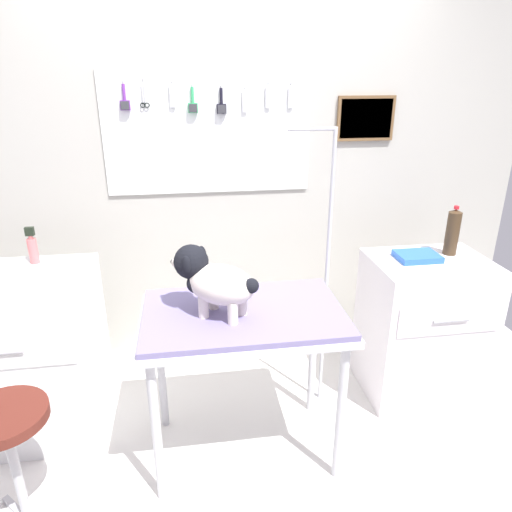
{
  "coord_description": "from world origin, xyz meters",
  "views": [
    {
      "loc": [
        -0.26,
        -1.68,
        1.88
      ],
      "look_at": [
        0.04,
        0.26,
        1.1
      ],
      "focal_mm": 32.44,
      "sensor_mm": 36.0,
      "label": 1
    }
  ],
  "objects_px": {
    "counter_left": "(23,356)",
    "grooming_table": "(244,327)",
    "stool": "(7,434)",
    "cabinet_right": "(422,326)",
    "grooming_arm": "(324,287)",
    "soda_bottle": "(453,232)",
    "dog": "(213,280)"
  },
  "relations": [
    {
      "from": "grooming_arm",
      "to": "soda_bottle",
      "type": "xyz_separation_m",
      "value": [
        0.8,
        0.12,
        0.25
      ]
    },
    {
      "from": "grooming_arm",
      "to": "stool",
      "type": "relative_size",
      "value": 2.64
    },
    {
      "from": "soda_bottle",
      "to": "dog",
      "type": "bearing_deg",
      "value": -162.56
    },
    {
      "from": "grooming_arm",
      "to": "dog",
      "type": "relative_size",
      "value": 3.86
    },
    {
      "from": "cabinet_right",
      "to": "grooming_arm",
      "type": "bearing_deg",
      "value": -177.26
    },
    {
      "from": "grooming_table",
      "to": "soda_bottle",
      "type": "height_order",
      "value": "soda_bottle"
    },
    {
      "from": "grooming_table",
      "to": "counter_left",
      "type": "bearing_deg",
      "value": 163.02
    },
    {
      "from": "counter_left",
      "to": "stool",
      "type": "bearing_deg",
      "value": -77.98
    },
    {
      "from": "cabinet_right",
      "to": "soda_bottle",
      "type": "bearing_deg",
      "value": 28.94
    },
    {
      "from": "grooming_table",
      "to": "dog",
      "type": "distance_m",
      "value": 0.3
    },
    {
      "from": "grooming_arm",
      "to": "dog",
      "type": "height_order",
      "value": "grooming_arm"
    },
    {
      "from": "grooming_table",
      "to": "counter_left",
      "type": "distance_m",
      "value": 1.24
    },
    {
      "from": "counter_left",
      "to": "grooming_table",
      "type": "bearing_deg",
      "value": -16.98
    },
    {
      "from": "cabinet_right",
      "to": "stool",
      "type": "bearing_deg",
      "value": -162.75
    },
    {
      "from": "counter_left",
      "to": "cabinet_right",
      "type": "height_order",
      "value": "counter_left"
    },
    {
      "from": "grooming_arm",
      "to": "cabinet_right",
      "type": "bearing_deg",
      "value": 2.74
    },
    {
      "from": "dog",
      "to": "soda_bottle",
      "type": "bearing_deg",
      "value": 17.44
    },
    {
      "from": "stool",
      "to": "soda_bottle",
      "type": "distance_m",
      "value": 2.48
    },
    {
      "from": "cabinet_right",
      "to": "soda_bottle",
      "type": "height_order",
      "value": "soda_bottle"
    },
    {
      "from": "grooming_table",
      "to": "dog",
      "type": "height_order",
      "value": "dog"
    },
    {
      "from": "dog",
      "to": "soda_bottle",
      "type": "distance_m",
      "value": 1.51
    },
    {
      "from": "grooming_table",
      "to": "stool",
      "type": "distance_m",
      "value": 1.08
    },
    {
      "from": "dog",
      "to": "stool",
      "type": "bearing_deg",
      "value": -160.86
    },
    {
      "from": "dog",
      "to": "counter_left",
      "type": "bearing_deg",
      "value": 160.58
    },
    {
      "from": "dog",
      "to": "stool",
      "type": "height_order",
      "value": "dog"
    },
    {
      "from": "grooming_arm",
      "to": "stool",
      "type": "xyz_separation_m",
      "value": [
        -1.51,
        -0.64,
        -0.25
      ]
    },
    {
      "from": "counter_left",
      "to": "stool",
      "type": "height_order",
      "value": "counter_left"
    },
    {
      "from": "dog",
      "to": "counter_left",
      "type": "distance_m",
      "value": 1.2
    },
    {
      "from": "counter_left",
      "to": "dog",
      "type": "bearing_deg",
      "value": -19.42
    },
    {
      "from": "grooming_arm",
      "to": "soda_bottle",
      "type": "relative_size",
      "value": 5.52
    },
    {
      "from": "grooming_table",
      "to": "soda_bottle",
      "type": "relative_size",
      "value": 3.29
    },
    {
      "from": "dog",
      "to": "cabinet_right",
      "type": "xyz_separation_m",
      "value": [
        1.28,
        0.37,
        -0.57
      ]
    }
  ]
}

